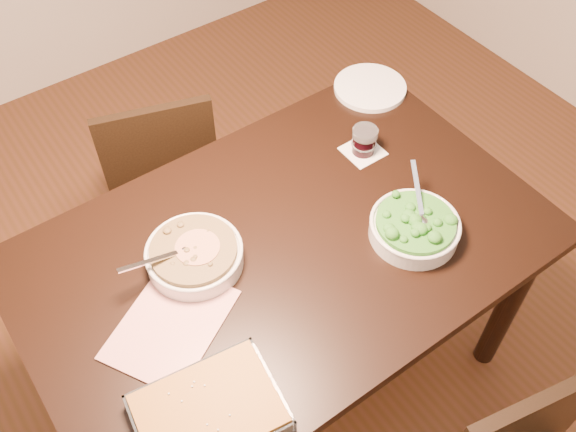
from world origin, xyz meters
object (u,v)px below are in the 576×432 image
object	(u,v)px
table	(285,265)
stew_bowl	(194,255)
broccoli_bowl	(414,227)
dinner_plate	(370,88)
baking_dish	(209,413)
wine_tumbler	(364,140)
chair_far	(162,168)

from	to	relation	value
table	stew_bowl	world-z (taller)	stew_bowl
stew_bowl	broccoli_bowl	xyz separation A→B (m)	(0.53, -0.26, -0.00)
broccoli_bowl	dinner_plate	size ratio (longest dim) A/B	1.08
table	baking_dish	bearing A→B (deg)	-144.56
broccoli_bowl	baking_dish	bearing A→B (deg)	-170.50
baking_dish	dinner_plate	world-z (taller)	baking_dish
table	dinner_plate	xyz separation A→B (m)	(0.60, 0.36, 0.10)
table	stew_bowl	distance (m)	0.27
baking_dish	broccoli_bowl	bearing A→B (deg)	17.65
wine_tumbler	dinner_plate	distance (m)	0.30
chair_far	stew_bowl	bearing A→B (deg)	90.76
table	dinner_plate	size ratio (longest dim) A/B	5.87
broccoli_bowl	baking_dish	xyz separation A→B (m)	(-0.71, -0.12, -0.01)
stew_bowl	baking_dish	world-z (taller)	stew_bowl
dinner_plate	chair_far	world-z (taller)	chair_far
table	wine_tumbler	distance (m)	0.45
stew_bowl	dinner_plate	bearing A→B (deg)	18.26
dinner_plate	wine_tumbler	bearing A→B (deg)	-134.29
table	chair_far	size ratio (longest dim) A/B	1.72
dinner_plate	chair_far	size ratio (longest dim) A/B	0.29
wine_tumbler	chair_far	xyz separation A→B (m)	(-0.43, 0.57, -0.34)
chair_far	wine_tumbler	bearing A→B (deg)	144.47
wine_tumbler	chair_far	bearing A→B (deg)	126.97
table	chair_far	xyz separation A→B (m)	(-0.04, 0.72, -0.20)
stew_bowl	wine_tumbler	distance (m)	0.62
wine_tumbler	table	bearing A→B (deg)	-159.23
table	baking_dish	xyz separation A→B (m)	(-0.41, -0.29, 0.12)
broccoli_bowl	baking_dish	world-z (taller)	broccoli_bowl
table	chair_far	world-z (taller)	chair_far
dinner_plate	chair_far	xyz separation A→B (m)	(-0.64, 0.36, -0.30)
stew_bowl	baking_dish	bearing A→B (deg)	-116.12
chair_far	broccoli_bowl	bearing A→B (deg)	128.06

